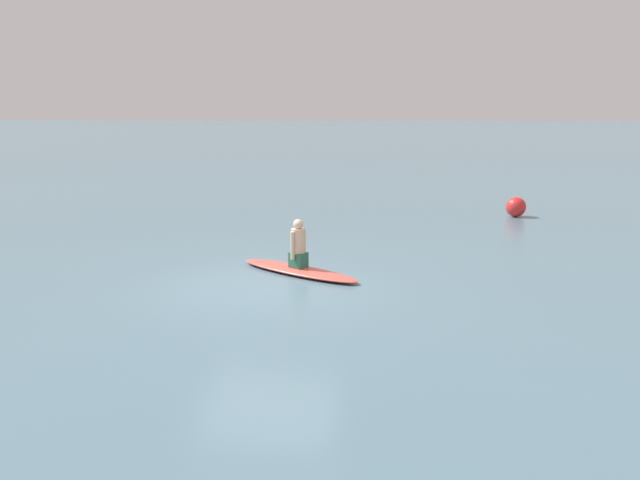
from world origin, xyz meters
TOP-DOWN VIEW (x-y plane):
  - ground_plane at (0.00, 0.00)m, footprint 400.00×400.00m
  - surfboard at (0.41, 0.90)m, footprint 2.73×1.98m
  - person_paddler at (0.41, 0.90)m, footprint 0.39×0.39m
  - buoy_marker at (5.62, 8.49)m, footprint 0.59×0.59m

SIDE VIEW (x-z plane):
  - ground_plane at x=0.00m, z-range 0.00..0.00m
  - surfboard at x=0.41m, z-range 0.00..0.13m
  - buoy_marker at x=5.62m, z-range 0.00..0.59m
  - person_paddler at x=0.41m, z-range 0.08..1.02m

